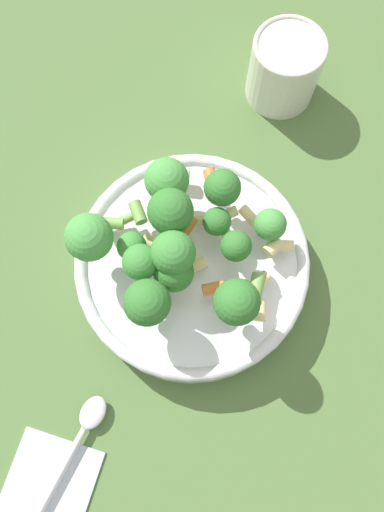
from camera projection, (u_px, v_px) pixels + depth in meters
The scene contains 6 objects.
ground_plane at pixel (192, 271), 0.59m from camera, with size 3.00×3.00×0.00m, color #4C6B38.
bowl at pixel (192, 265), 0.56m from camera, with size 0.26×0.26×0.05m.
pasta_salad at pixel (176, 242), 0.49m from camera, with size 0.23×0.19×0.08m.
cup at pixel (285, 68), 0.61m from camera, with size 0.09×0.09×0.09m.
napkin at pixel (41, 508), 0.51m from camera, with size 0.14×0.16×0.01m.
spoon at pixel (75, 446), 0.52m from camera, with size 0.12×0.15×0.01m.
Camera 1 is at (-0.03, -0.15, 0.57)m, focal length 35.00 mm.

